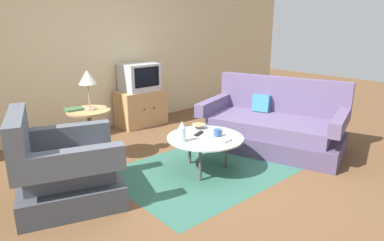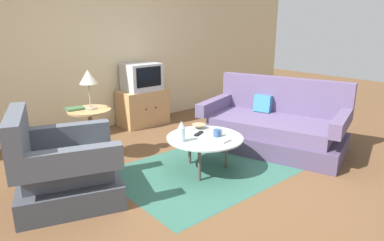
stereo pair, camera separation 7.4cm
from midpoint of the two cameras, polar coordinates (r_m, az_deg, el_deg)
ground_plane at (r=3.90m, az=2.41°, el=-9.24°), size 16.00×16.00×0.00m
back_wall at (r=5.59m, az=-15.27°, el=12.42°), size 9.00×0.12×2.70m
area_rug at (r=4.03m, az=2.64°, el=-8.34°), size 2.03×1.53×0.00m
armchair at (r=3.51m, az=-20.48°, el=-7.84°), size 1.16×1.15×0.91m
couch at (r=4.79m, az=13.98°, el=-1.06°), size 1.52×2.07×0.92m
coffee_table at (r=3.88m, az=2.73°, el=-3.18°), size 0.88×0.88×0.42m
side_table at (r=4.33m, az=-16.23°, el=-0.54°), size 0.52×0.52×0.66m
tv_stand at (r=5.73m, az=-7.87°, el=2.22°), size 0.78×0.49×0.59m
television at (r=5.64m, az=-8.12°, el=7.29°), size 0.57×0.45×0.44m
table_lamp at (r=4.21m, az=-16.58°, el=6.80°), size 0.21×0.21×0.48m
vase at (r=3.69m, az=-1.19°, el=-1.91°), size 0.08×0.08×0.23m
mug at (r=3.89m, az=4.81°, el=-2.09°), size 0.13×0.09×0.08m
bowl at (r=4.16m, az=1.67°, el=-0.99°), size 0.17×0.17×0.05m
tv_remote_dark at (r=3.95m, az=1.66°, el=-2.21°), size 0.17×0.11×0.02m
tv_remote_silver at (r=3.73m, az=6.33°, el=-3.45°), size 0.15×0.07×0.02m
book at (r=4.32m, az=-18.62°, el=1.91°), size 0.22×0.17×0.02m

